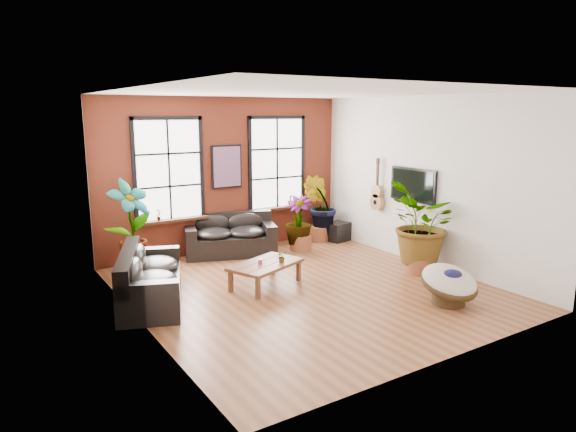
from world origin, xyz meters
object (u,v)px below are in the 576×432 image
(papasan_chair, at_px, (449,283))
(sofa_left, at_px, (148,279))
(sofa_back, at_px, (230,236))
(coffee_table, at_px, (266,266))

(papasan_chair, bearing_deg, sofa_left, 152.73)
(sofa_back, relative_size, sofa_left, 0.90)
(sofa_back, relative_size, papasan_chair, 2.07)
(coffee_table, height_order, papasan_chair, papasan_chair)
(sofa_back, height_order, sofa_left, sofa_back)
(coffee_table, bearing_deg, papasan_chair, -70.27)
(coffee_table, distance_m, papasan_chair, 3.24)
(sofa_left, distance_m, papasan_chair, 5.07)
(sofa_left, xyz_separation_m, papasan_chair, (4.21, -2.83, -0.04))
(sofa_left, bearing_deg, coffee_table, -79.81)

